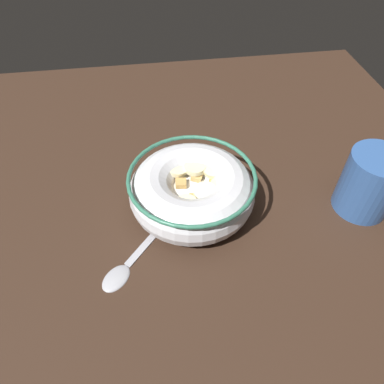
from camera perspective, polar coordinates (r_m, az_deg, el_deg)
name	(u,v)px	position (r cm, az deg, el deg)	size (l,w,h in cm)	color
ground_plane	(192,210)	(54.80, 0.00, -2.86)	(92.14, 92.14, 2.00)	#332116
cereal_bowl	(192,190)	(51.49, 0.02, 0.35)	(18.39, 18.39, 6.46)	silver
spoon	(128,263)	(48.37, -10.22, -11.18)	(12.30, 13.74, 0.80)	#A5A5AD
coffee_mug	(371,183)	(56.63, 26.87, 1.31)	(11.17, 8.07, 9.66)	#335999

